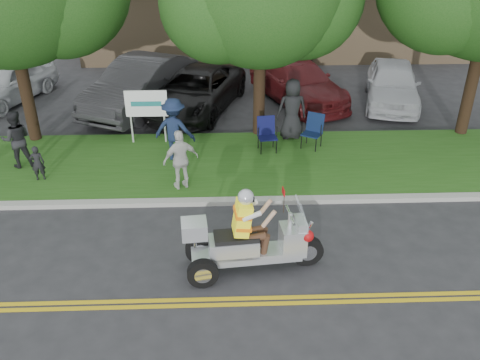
{
  "coord_description": "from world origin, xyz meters",
  "views": [
    {
      "loc": [
        -0.63,
        -7.76,
        6.63
      ],
      "look_at": [
        -0.28,
        2.0,
        1.24
      ],
      "focal_mm": 38.0,
      "sensor_mm": 36.0,
      "label": 1
    }
  ],
  "objects_px": {
    "lawn_chair_a": "(314,128)",
    "parked_car_left": "(141,84)",
    "lawn_chair_b": "(267,132)",
    "parked_car_right": "(297,81)",
    "spectator_adult_right": "(181,160)",
    "trike_scooter": "(247,243)",
    "parked_car_far_left": "(7,82)",
    "parked_car_mid": "(196,91)",
    "spectator_adult_mid": "(16,139)",
    "parked_car_far_right": "(393,83)"
  },
  "relations": [
    {
      "from": "trike_scooter",
      "to": "parked_car_far_left",
      "type": "height_order",
      "value": "trike_scooter"
    },
    {
      "from": "trike_scooter",
      "to": "parked_car_mid",
      "type": "distance_m",
      "value": 9.18
    },
    {
      "from": "parked_car_right",
      "to": "parked_car_far_right",
      "type": "height_order",
      "value": "parked_car_far_right"
    },
    {
      "from": "lawn_chair_a",
      "to": "parked_car_left",
      "type": "relative_size",
      "value": 0.19
    },
    {
      "from": "lawn_chair_a",
      "to": "parked_car_left",
      "type": "bearing_deg",
      "value": 177.62
    },
    {
      "from": "lawn_chair_a",
      "to": "parked_car_far_left",
      "type": "distance_m",
      "value": 11.61
    },
    {
      "from": "spectator_adult_mid",
      "to": "parked_car_right",
      "type": "relative_size",
      "value": 0.31
    },
    {
      "from": "lawn_chair_a",
      "to": "parked_car_right",
      "type": "distance_m",
      "value": 4.27
    },
    {
      "from": "lawn_chair_b",
      "to": "spectator_adult_right",
      "type": "distance_m",
      "value": 3.24
    },
    {
      "from": "parked_car_far_left",
      "to": "parked_car_right",
      "type": "distance_m",
      "value": 10.76
    },
    {
      "from": "trike_scooter",
      "to": "parked_car_far_left",
      "type": "relative_size",
      "value": 0.66
    },
    {
      "from": "lawn_chair_b",
      "to": "parked_car_far_right",
      "type": "relative_size",
      "value": 0.22
    },
    {
      "from": "parked_car_far_left",
      "to": "parked_car_far_right",
      "type": "distance_m",
      "value": 14.2
    },
    {
      "from": "trike_scooter",
      "to": "parked_car_far_left",
      "type": "bearing_deg",
      "value": 123.65
    },
    {
      "from": "parked_car_mid",
      "to": "parked_car_far_right",
      "type": "bearing_deg",
      "value": 22.35
    },
    {
      "from": "parked_car_far_left",
      "to": "parked_car_right",
      "type": "height_order",
      "value": "parked_car_right"
    },
    {
      "from": "trike_scooter",
      "to": "parked_car_mid",
      "type": "bearing_deg",
      "value": 93.04
    },
    {
      "from": "lawn_chair_a",
      "to": "parked_car_left",
      "type": "distance_m",
      "value": 6.7
    },
    {
      "from": "trike_scooter",
      "to": "parked_car_far_left",
      "type": "distance_m",
      "value": 13.26
    },
    {
      "from": "trike_scooter",
      "to": "lawn_chair_a",
      "type": "distance_m",
      "value": 6.09
    },
    {
      "from": "parked_car_mid",
      "to": "parked_car_right",
      "type": "height_order",
      "value": "parked_car_right"
    },
    {
      "from": "parked_car_mid",
      "to": "parked_car_right",
      "type": "bearing_deg",
      "value": 31.93
    },
    {
      "from": "parked_car_far_left",
      "to": "parked_car_left",
      "type": "distance_m",
      "value": 5.16
    },
    {
      "from": "parked_car_right",
      "to": "spectator_adult_right",
      "type": "bearing_deg",
      "value": -141.65
    },
    {
      "from": "lawn_chair_a",
      "to": "parked_car_right",
      "type": "height_order",
      "value": "parked_car_right"
    },
    {
      "from": "parked_car_far_left",
      "to": "parked_car_mid",
      "type": "bearing_deg",
      "value": 9.54
    },
    {
      "from": "lawn_chair_b",
      "to": "parked_car_left",
      "type": "xyz_separation_m",
      "value": [
        -4.17,
        3.86,
        0.22
      ]
    },
    {
      "from": "spectator_adult_right",
      "to": "lawn_chair_a",
      "type": "bearing_deg",
      "value": -171.08
    },
    {
      "from": "parked_car_right",
      "to": "parked_car_far_left",
      "type": "bearing_deg",
      "value": 156.77
    },
    {
      "from": "lawn_chair_a",
      "to": "lawn_chair_b",
      "type": "xyz_separation_m",
      "value": [
        -1.41,
        -0.17,
        -0.01
      ]
    },
    {
      "from": "spectator_adult_right",
      "to": "parked_car_far_left",
      "type": "distance_m",
      "value": 9.8
    },
    {
      "from": "trike_scooter",
      "to": "spectator_adult_right",
      "type": "distance_m",
      "value": 3.62
    },
    {
      "from": "lawn_chair_a",
      "to": "spectator_adult_mid",
      "type": "height_order",
      "value": "spectator_adult_mid"
    },
    {
      "from": "parked_car_right",
      "to": "lawn_chair_a",
      "type": "bearing_deg",
      "value": -112.72
    },
    {
      "from": "trike_scooter",
      "to": "parked_car_left",
      "type": "relative_size",
      "value": 0.53
    },
    {
      "from": "trike_scooter",
      "to": "lawn_chair_a",
      "type": "xyz_separation_m",
      "value": [
        2.25,
        5.66,
        0.02
      ]
    },
    {
      "from": "spectator_adult_mid",
      "to": "lawn_chair_a",
      "type": "bearing_deg",
      "value": 170.48
    },
    {
      "from": "lawn_chair_a",
      "to": "spectator_adult_right",
      "type": "height_order",
      "value": "spectator_adult_right"
    },
    {
      "from": "parked_car_left",
      "to": "parked_car_far_left",
      "type": "bearing_deg",
      "value": -165.26
    },
    {
      "from": "parked_car_mid",
      "to": "parked_car_right",
      "type": "relative_size",
      "value": 1.01
    },
    {
      "from": "lawn_chair_b",
      "to": "parked_car_far_right",
      "type": "height_order",
      "value": "parked_car_far_right"
    },
    {
      "from": "lawn_chair_a",
      "to": "parked_car_right",
      "type": "relative_size",
      "value": 0.2
    },
    {
      "from": "trike_scooter",
      "to": "parked_car_left",
      "type": "bearing_deg",
      "value": 103.95
    },
    {
      "from": "spectator_adult_right",
      "to": "parked_car_far_right",
      "type": "bearing_deg",
      "value": -162.92
    },
    {
      "from": "trike_scooter",
      "to": "parked_car_mid",
      "type": "relative_size",
      "value": 0.55
    },
    {
      "from": "parked_car_far_left",
      "to": "parked_car_far_right",
      "type": "height_order",
      "value": "parked_car_far_right"
    },
    {
      "from": "lawn_chair_a",
      "to": "parked_car_left",
      "type": "height_order",
      "value": "parked_car_left"
    },
    {
      "from": "parked_car_far_left",
      "to": "parked_car_mid",
      "type": "distance_m",
      "value": 7.11
    },
    {
      "from": "trike_scooter",
      "to": "parked_car_far_right",
      "type": "distance_m",
      "value": 11.1
    },
    {
      "from": "spectator_adult_mid",
      "to": "parked_car_right",
      "type": "xyz_separation_m",
      "value": [
        8.43,
        5.27,
        -0.17
      ]
    }
  ]
}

